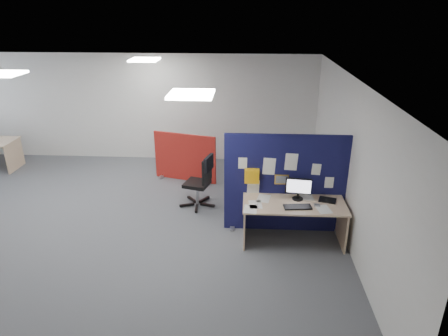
{
  "coord_description": "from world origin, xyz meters",
  "views": [
    {
      "loc": [
        2.76,
        -6.32,
        3.8
      ],
      "look_at": [
        2.36,
        0.46,
        1.0
      ],
      "focal_mm": 32.0,
      "sensor_mm": 36.0,
      "label": 1
    }
  ],
  "objects_px": {
    "monitor_main": "(298,188)",
    "office_chair": "(202,178)",
    "navy_divider": "(286,184)",
    "main_desk": "(293,212)",
    "red_divider": "(185,158)"
  },
  "relations": [
    {
      "from": "main_desk",
      "to": "office_chair",
      "type": "height_order",
      "value": "office_chair"
    },
    {
      "from": "red_divider",
      "to": "office_chair",
      "type": "relative_size",
      "value": 1.34
    },
    {
      "from": "red_divider",
      "to": "office_chair",
      "type": "distance_m",
      "value": 1.39
    },
    {
      "from": "main_desk",
      "to": "red_divider",
      "type": "relative_size",
      "value": 1.18
    },
    {
      "from": "navy_divider",
      "to": "office_chair",
      "type": "distance_m",
      "value": 1.78
    },
    {
      "from": "navy_divider",
      "to": "office_chair",
      "type": "height_order",
      "value": "navy_divider"
    },
    {
      "from": "monitor_main",
      "to": "main_desk",
      "type": "bearing_deg",
      "value": -112.42
    },
    {
      "from": "main_desk",
      "to": "red_divider",
      "type": "height_order",
      "value": "red_divider"
    },
    {
      "from": "navy_divider",
      "to": "monitor_main",
      "type": "relative_size",
      "value": 4.99
    },
    {
      "from": "navy_divider",
      "to": "red_divider",
      "type": "bearing_deg",
      "value": 135.21
    },
    {
      "from": "main_desk",
      "to": "monitor_main",
      "type": "height_order",
      "value": "monitor_main"
    },
    {
      "from": "monitor_main",
      "to": "office_chair",
      "type": "distance_m",
      "value": 2.06
    },
    {
      "from": "navy_divider",
      "to": "main_desk",
      "type": "bearing_deg",
      "value": -71.91
    },
    {
      "from": "main_desk",
      "to": "monitor_main",
      "type": "xyz_separation_m",
      "value": [
        0.07,
        0.12,
        0.39
      ]
    },
    {
      "from": "monitor_main",
      "to": "red_divider",
      "type": "height_order",
      "value": "red_divider"
    }
  ]
}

